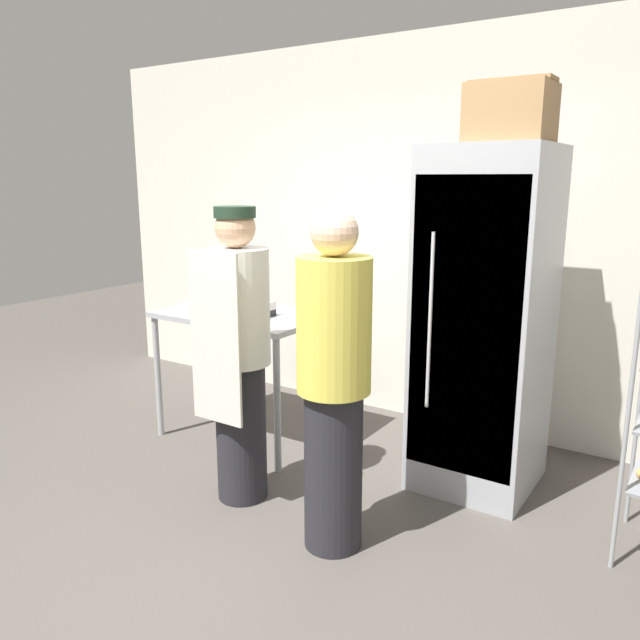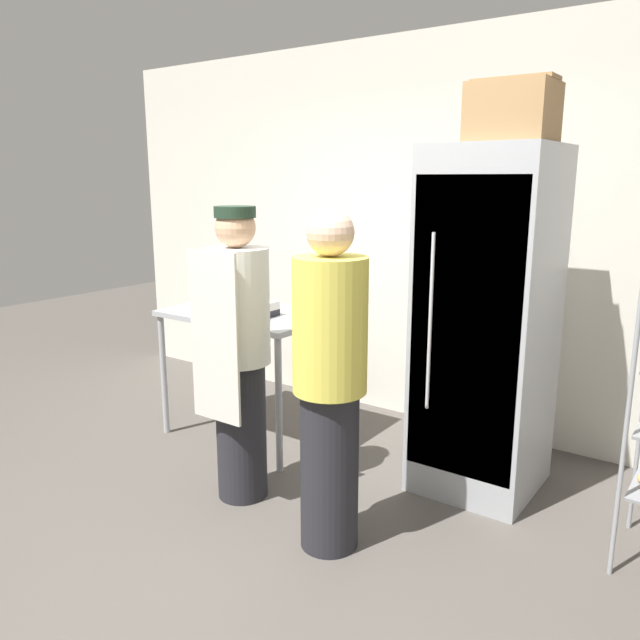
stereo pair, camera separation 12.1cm
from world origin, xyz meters
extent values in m
plane|color=#4C4742|center=(0.00, 0.00, 0.00)|extent=(14.00, 14.00, 0.00)
cube|color=silver|center=(0.00, 2.28, 1.41)|extent=(6.40, 0.12, 2.82)
cube|color=#9EA0A5|center=(0.60, 1.45, 1.00)|extent=(0.67, 0.71, 1.99)
cube|color=gray|center=(0.60, 1.11, 1.02)|extent=(0.61, 0.02, 1.64)
cylinder|color=silver|center=(0.42, 1.08, 1.05)|extent=(0.02, 0.02, 0.98)
cylinder|color=#93969B|center=(1.45, 0.95, 0.85)|extent=(0.02, 0.02, 1.71)
cube|color=#9EA0A5|center=(-1.01, 1.21, 0.89)|extent=(1.14, 0.75, 0.04)
cylinder|color=#9EA0A5|center=(-1.55, 0.87, 0.44)|extent=(0.04, 0.04, 0.88)
cylinder|color=#9EA0A5|center=(-0.48, 0.87, 0.44)|extent=(0.04, 0.04, 0.88)
cylinder|color=#9EA0A5|center=(-1.55, 1.55, 0.44)|extent=(0.04, 0.04, 0.88)
cylinder|color=#9EA0A5|center=(-0.48, 1.55, 0.44)|extent=(0.04, 0.04, 0.88)
cube|color=silver|center=(-1.28, 1.12, 0.94)|extent=(0.29, 0.22, 0.05)
cube|color=silver|center=(-1.28, 1.23, 1.07)|extent=(0.28, 0.01, 0.22)
torus|color=beige|center=(-1.34, 1.08, 0.98)|extent=(0.08, 0.08, 0.03)
torus|color=beige|center=(-1.23, 1.08, 0.98)|extent=(0.08, 0.08, 0.03)
torus|color=beige|center=(-1.34, 1.16, 0.98)|extent=(0.08, 0.08, 0.03)
torus|color=beige|center=(-1.23, 1.16, 0.98)|extent=(0.08, 0.08, 0.03)
cylinder|color=black|center=(-1.22, 1.41, 0.95)|extent=(0.11, 0.11, 0.08)
cylinder|color=#B2BCC1|center=(-1.22, 1.41, 1.09)|extent=(0.09, 0.09, 0.20)
cylinder|color=black|center=(-1.22, 1.41, 1.20)|extent=(0.09, 0.09, 0.02)
cube|color=#232328|center=(-0.90, 1.12, 0.93)|extent=(0.29, 0.25, 0.04)
cube|color=silver|center=(-0.90, 1.12, 0.98)|extent=(0.28, 0.25, 0.05)
cube|color=#937047|center=(0.70, 1.35, 2.14)|extent=(0.41, 0.35, 0.30)
cube|color=olive|center=(0.70, 1.35, 2.30)|extent=(0.42, 0.18, 0.02)
cylinder|color=#232328|center=(-0.47, 0.51, 0.40)|extent=(0.29, 0.29, 0.81)
cylinder|color=silver|center=(-0.47, 0.51, 1.13)|extent=(0.35, 0.35, 0.64)
sphere|color=tan|center=(-0.47, 0.51, 1.56)|extent=(0.22, 0.22, 0.22)
cube|color=beige|center=(-0.47, 0.33, 0.99)|extent=(0.34, 0.02, 0.92)
cylinder|color=#1E3323|center=(-0.47, 0.51, 1.64)|extent=(0.22, 0.22, 0.06)
cylinder|color=#232328|center=(0.23, 0.39, 0.41)|extent=(0.29, 0.29, 0.82)
cylinder|color=#DBCC4C|center=(0.23, 0.39, 1.14)|extent=(0.36, 0.36, 0.65)
sphere|color=beige|center=(0.23, 0.39, 1.58)|extent=(0.22, 0.22, 0.22)
camera|label=1|loc=(1.74, -2.02, 1.81)|focal=35.00mm
camera|label=2|loc=(1.84, -1.95, 1.81)|focal=35.00mm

